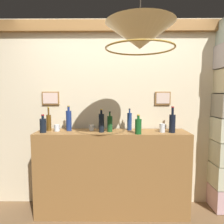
{
  "coord_description": "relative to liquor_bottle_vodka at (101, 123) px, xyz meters",
  "views": [
    {
      "loc": [
        0.02,
        -1.69,
        1.56
      ],
      "look_at": [
        0.0,
        0.76,
        1.32
      ],
      "focal_mm": 32.45,
      "sensor_mm": 36.0,
      "label": 1
    }
  ],
  "objects": [
    {
      "name": "liquor_bottle_sherry",
      "position": [
        0.92,
        0.15,
        -0.02
      ],
      "size": [
        0.07,
        0.07,
        0.27
      ],
      "color": "brown",
      "rests_on": "bar_shelf_unit"
    },
    {
      "name": "liquor_bottle_vermouth",
      "position": [
        0.1,
        0.04,
        -0.02
      ],
      "size": [
        0.07,
        0.07,
        0.25
      ],
      "color": "#1B5023",
      "rests_on": "bar_shelf_unit"
    },
    {
      "name": "liquor_bottle_rye",
      "position": [
        0.86,
        -0.01,
        0.0
      ],
      "size": [
        0.08,
        0.08,
        0.32
      ],
      "color": "black",
      "rests_on": "bar_shelf_unit"
    },
    {
      "name": "pendant_lamp",
      "position": [
        0.38,
        -0.6,
        0.86
      ],
      "size": [
        0.62,
        0.62,
        0.5
      ],
      "color": "beige"
    },
    {
      "name": "liquor_bottle_bourbon",
      "position": [
        0.44,
        -0.1,
        -0.03
      ],
      "size": [
        0.08,
        0.08,
        0.23
      ],
      "color": "#185621",
      "rests_on": "bar_shelf_unit"
    },
    {
      "name": "liquor_bottle_vodka",
      "position": [
        0.0,
        0.0,
        0.0
      ],
      "size": [
        0.07,
        0.07,
        0.29
      ],
      "color": "black",
      "rests_on": "bar_shelf_unit"
    },
    {
      "name": "bar_shelf_unit",
      "position": [
        0.13,
        0.05,
        -0.65
      ],
      "size": [
        1.89,
        0.41,
        1.07
      ],
      "primitive_type": "cube",
      "color": "olive",
      "rests_on": "ground"
    },
    {
      "name": "liquor_bottle_brandy",
      "position": [
        -0.71,
        -0.02,
        -0.03
      ],
      "size": [
        0.08,
        0.08,
        0.22
      ],
      "color": "black",
      "rests_on": "bar_shelf_unit"
    },
    {
      "name": "liquor_bottle_rum",
      "position": [
        -0.68,
        0.11,
        -0.01
      ],
      "size": [
        0.06,
        0.06,
        0.3
      ],
      "color": "#593A13",
      "rests_on": "bar_shelf_unit"
    },
    {
      "name": "liquor_bottle_scotch",
      "position": [
        -0.42,
        0.1,
        0.02
      ],
      "size": [
        0.07,
        0.07,
        0.32
      ],
      "color": "navy",
      "rests_on": "bar_shelf_unit"
    },
    {
      "name": "glass_tumbler_rocks",
      "position": [
        -0.57,
        0.07,
        -0.08
      ],
      "size": [
        0.07,
        0.07,
        0.08
      ],
      "color": "silver",
      "rests_on": "bar_shelf_unit"
    },
    {
      "name": "panelled_rear_partition",
      "position": [
        0.13,
        0.34,
        0.15
      ],
      "size": [
        3.79,
        0.15,
        2.52
      ],
      "color": "beige",
      "rests_on": "ground"
    },
    {
      "name": "liquor_bottle_whiskey",
      "position": [
        0.35,
        0.14,
        -0.0
      ],
      "size": [
        0.06,
        0.06,
        0.28
      ],
      "color": "navy",
      "rests_on": "bar_shelf_unit"
    },
    {
      "name": "glass_tumbler_highball",
      "position": [
        -0.13,
        0.11,
        -0.08
      ],
      "size": [
        0.06,
        0.06,
        0.07
      ],
      "color": "silver",
      "rests_on": "bar_shelf_unit"
    },
    {
      "name": "glass_tumbler_shot",
      "position": [
        0.75,
        0.01,
        -0.07
      ],
      "size": [
        0.07,
        0.07,
        0.11
      ],
      "color": "silver",
      "rests_on": "bar_shelf_unit"
    }
  ]
}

